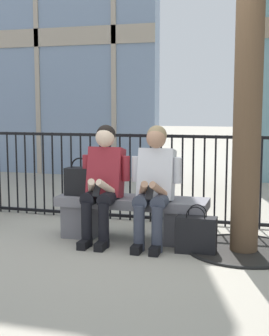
{
  "coord_description": "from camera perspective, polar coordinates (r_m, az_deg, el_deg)",
  "views": [
    {
      "loc": [
        1.38,
        -4.75,
        1.4
      ],
      "look_at": [
        0.0,
        0.1,
        0.75
      ],
      "focal_mm": 51.04,
      "sensor_mm": 36.0,
      "label": 1
    }
  ],
  "objects": [
    {
      "name": "seated_person_companion",
      "position": [
        4.81,
        2.39,
        -1.63
      ],
      "size": [
        0.52,
        0.66,
        1.21
      ],
      "color": "#383D4C",
      "rests_on": "ground"
    },
    {
      "name": "seated_person_with_phone",
      "position": [
        4.97,
        -3.76,
        -1.35
      ],
      "size": [
        0.52,
        0.66,
        1.21
      ],
      "color": "black",
      "rests_on": "ground"
    },
    {
      "name": "shopping_bag",
      "position": [
        4.66,
        7.38,
        -7.86
      ],
      "size": [
        0.39,
        0.17,
        0.47
      ],
      "color": "black",
      "rests_on": "ground"
    },
    {
      "name": "plaza_railing",
      "position": [
        5.79,
        1.92,
        -1.18
      ],
      "size": [
        7.28,
        0.04,
        1.07
      ],
      "color": "black",
      "rests_on": "ground"
    },
    {
      "name": "ground_plane",
      "position": [
        5.14,
        -0.31,
        -8.46
      ],
      "size": [
        60.0,
        60.0,
        0.0
      ],
      "primitive_type": "plane",
      "color": "#A8A091"
    },
    {
      "name": "handbag_on_bench",
      "position": [
        5.19,
        -6.51,
        -1.52
      ],
      "size": [
        0.3,
        0.19,
        0.41
      ],
      "color": "black",
      "rests_on": "stone_bench"
    },
    {
      "name": "stone_bench",
      "position": [
        5.07,
        -0.31,
        -5.51
      ],
      "size": [
        1.6,
        0.44,
        0.45
      ],
      "color": "slate",
      "rests_on": "ground"
    }
  ]
}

